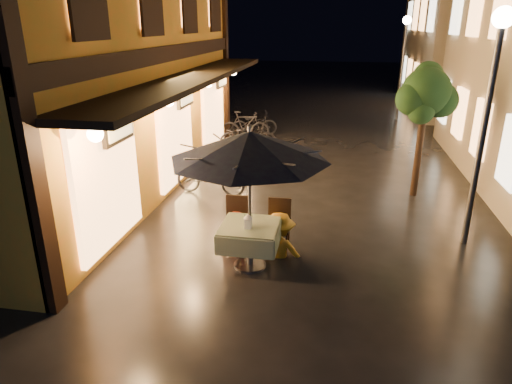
% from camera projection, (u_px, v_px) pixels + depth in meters
% --- Properties ---
extents(ground, '(90.00, 90.00, 0.00)m').
position_uv_depth(ground, '(299.00, 282.00, 7.43)').
color(ground, black).
rests_on(ground, ground).
extents(west_building, '(5.90, 11.40, 7.40)m').
position_uv_depth(west_building, '(77.00, 34.00, 10.77)').
color(west_building, gold).
rests_on(west_building, ground).
extents(east_building_far, '(7.30, 10.30, 7.30)m').
position_uv_depth(east_building_far, '(494.00, 29.00, 21.51)').
color(east_building_far, tan).
rests_on(east_building_far, ground).
extents(street_tree, '(1.43, 1.20, 3.15)m').
position_uv_depth(street_tree, '(426.00, 95.00, 10.35)').
color(street_tree, black).
rests_on(street_tree, ground).
extents(streetlamp_near, '(0.36, 0.36, 4.23)m').
position_uv_depth(streetlamp_near, '(491.00, 88.00, 7.76)').
color(streetlamp_near, '#59595E').
rests_on(streetlamp_near, ground).
extents(streetlamp_far, '(0.36, 0.36, 4.23)m').
position_uv_depth(streetlamp_far, '(404.00, 49.00, 18.83)').
color(streetlamp_far, '#59595E').
rests_on(streetlamp_far, ground).
extents(cafe_table, '(0.99, 0.99, 0.78)m').
position_uv_depth(cafe_table, '(250.00, 235.00, 7.72)').
color(cafe_table, '#59595E').
rests_on(cafe_table, ground).
extents(patio_umbrella, '(2.61, 2.61, 2.46)m').
position_uv_depth(patio_umbrella, '(249.00, 146.00, 7.18)').
color(patio_umbrella, '#59595E').
rests_on(patio_umbrella, ground).
extents(cafe_chair_left, '(0.42, 0.42, 0.97)m').
position_uv_depth(cafe_chair_left, '(236.00, 219.00, 8.49)').
color(cafe_chair_left, black).
rests_on(cafe_chair_left, ground).
extents(cafe_chair_right, '(0.42, 0.42, 0.97)m').
position_uv_depth(cafe_chair_right, '(279.00, 222.00, 8.35)').
color(cafe_chair_right, black).
rests_on(cafe_chair_right, ground).
extents(table_lantern, '(0.16, 0.16, 0.25)m').
position_uv_depth(table_lantern, '(248.00, 221.00, 7.49)').
color(table_lantern, white).
rests_on(table_lantern, cafe_table).
extents(person_orange, '(0.87, 0.77, 1.50)m').
position_uv_depth(person_orange, '(235.00, 213.00, 8.23)').
color(person_orange, red).
rests_on(person_orange, ground).
extents(person_yellow, '(1.03, 0.62, 1.56)m').
position_uv_depth(person_yellow, '(279.00, 215.00, 8.07)').
color(person_yellow, orange).
rests_on(person_yellow, ground).
extents(bicycle_0, '(1.83, 0.82, 0.93)m').
position_uv_depth(bicycle_0, '(210.00, 176.00, 11.09)').
color(bicycle_0, black).
rests_on(bicycle_0, ground).
extents(bicycle_1, '(1.74, 0.99, 1.01)m').
position_uv_depth(bicycle_1, '(222.00, 163.00, 11.93)').
color(bicycle_1, black).
rests_on(bicycle_1, ground).
extents(bicycle_2, '(1.63, 1.09, 0.81)m').
position_uv_depth(bicycle_2, '(230.00, 154.00, 13.11)').
color(bicycle_2, black).
rests_on(bicycle_2, ground).
extents(bicycle_3, '(1.70, 1.00, 0.99)m').
position_uv_depth(bicycle_3, '(237.00, 147.00, 13.50)').
color(bicycle_3, black).
rests_on(bicycle_3, ground).
extents(bicycle_4, '(1.95, 0.99, 0.97)m').
position_uv_depth(bicycle_4, '(248.00, 136.00, 14.85)').
color(bicycle_4, black).
rests_on(bicycle_4, ground).
extents(bicycle_5, '(1.80, 0.77, 1.05)m').
position_uv_depth(bicycle_5, '(245.00, 126.00, 16.13)').
color(bicycle_5, black).
rests_on(bicycle_5, ground).
extents(bicycle_6, '(1.79, 1.04, 0.89)m').
position_uv_depth(bicycle_6, '(254.00, 123.00, 16.93)').
color(bicycle_6, black).
rests_on(bicycle_6, ground).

